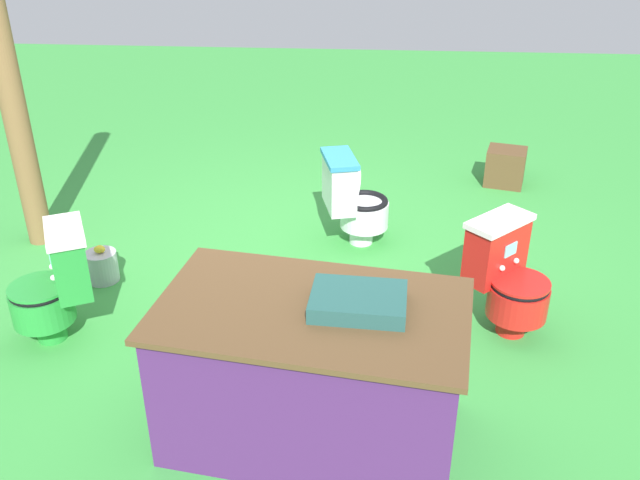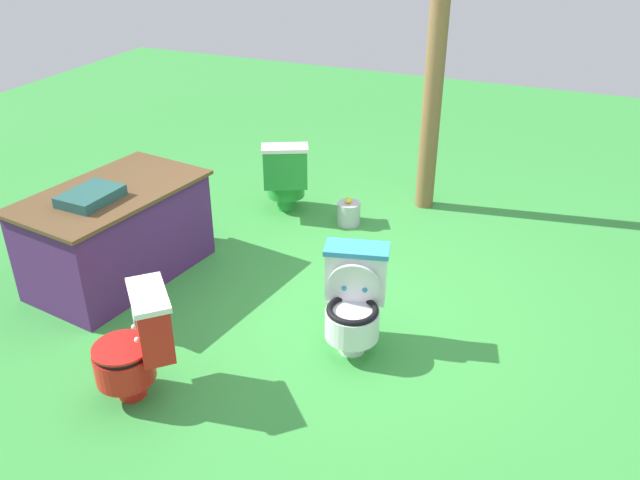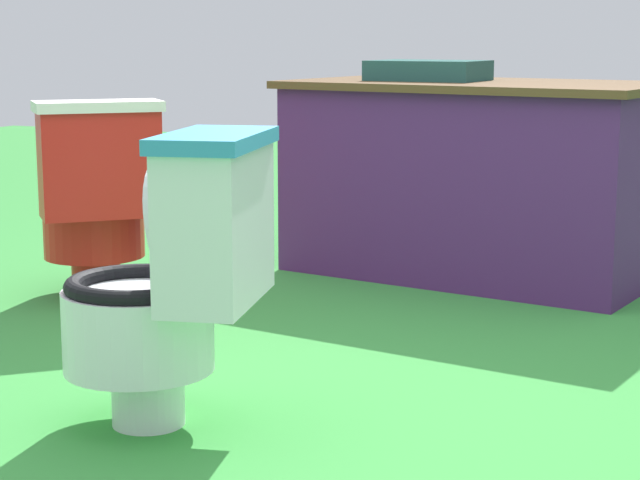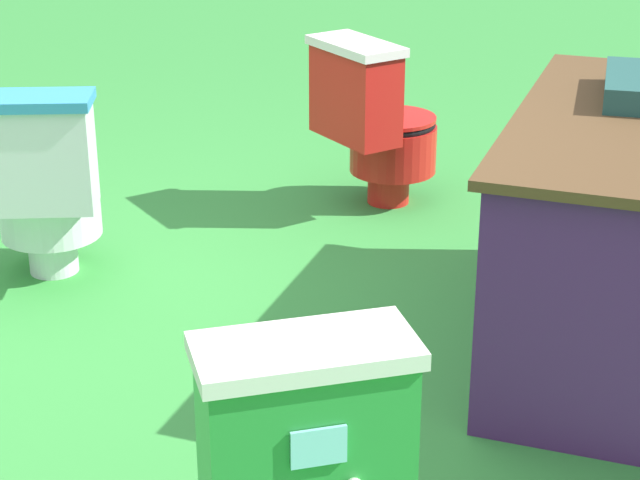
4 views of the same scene
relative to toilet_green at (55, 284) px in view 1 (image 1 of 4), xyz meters
The scene contains 8 objects.
ground 1.72m from the toilet_green, 141.82° to the right, with size 14.00×14.00×0.00m, color green.
toilet_green is the anchor object (origin of this frame).
toilet_white 2.21m from the toilet_green, 142.19° to the right, with size 0.58×0.51×0.73m.
toilet_red 2.75m from the toilet_green, behind, with size 0.63×0.63×0.73m.
vendor_table 1.77m from the toilet_green, 155.85° to the left, with size 1.57×1.06×0.85m.
wooden_post 1.59m from the toilet_green, 60.46° to the right, with size 0.18×0.18×2.26m, color brown.
small_crate 4.07m from the toilet_green, 139.90° to the right, with size 0.30×0.34×0.34m, color brown.
lemon_bucket 0.71m from the toilet_green, 91.08° to the right, with size 0.22×0.22×0.28m.
Camera 1 is at (-0.54, 4.44, 2.55)m, focal length 38.78 mm.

